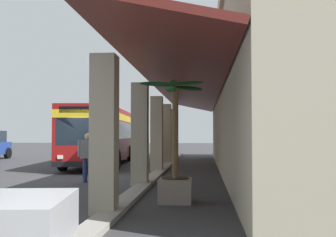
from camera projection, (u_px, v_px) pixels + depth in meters
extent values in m
plane|color=#38383A|center=(289.00, 178.00, 16.38)|extent=(120.00, 120.00, 0.00)
cube|color=#9E998E|center=(161.00, 170.00, 19.09)|extent=(30.57, 0.50, 0.12)
cube|color=#B2A88E|center=(173.00, 134.00, 29.32)|extent=(0.55, 0.55, 3.52)
cube|color=#B2A88E|center=(166.00, 134.00, 24.25)|extent=(0.55, 0.55, 3.52)
cube|color=#B2A88E|center=(157.00, 134.00, 19.17)|extent=(0.55, 0.55, 3.52)
cube|color=#B2A88E|center=(140.00, 134.00, 14.10)|extent=(0.55, 0.55, 3.52)
cube|color=#B2A88E|center=(104.00, 134.00, 9.03)|extent=(0.55, 0.55, 3.52)
cube|color=#5B1E19|center=(185.00, 89.00, 19.14)|extent=(25.47, 3.16, 0.82)
cube|color=#19232D|center=(220.00, 142.00, 18.91)|extent=(21.40, 0.08, 2.40)
cube|color=maroon|center=(102.00, 134.00, 23.26)|extent=(11.17, 3.40, 2.75)
cube|color=yellow|center=(102.00, 118.00, 23.29)|extent=(11.19, 3.42, 0.36)
cube|color=#19232D|center=(103.00, 130.00, 23.57)|extent=(9.41, 3.29, 0.90)
cube|color=#19232D|center=(81.00, 132.00, 17.80)|extent=(0.23, 2.24, 1.20)
cube|color=black|center=(81.00, 110.00, 17.82)|extent=(0.21, 1.94, 0.28)
cube|color=black|center=(80.00, 164.00, 17.61)|extent=(0.39, 2.46, 0.24)
cube|color=silver|center=(101.00, 157.00, 17.70)|extent=(0.08, 0.24, 0.16)
cube|color=silver|center=(60.00, 157.00, 17.71)|extent=(0.08, 0.24, 0.16)
cube|color=silver|center=(107.00, 110.00, 24.81)|extent=(2.53, 1.97, 0.24)
cylinder|color=black|center=(116.00, 160.00, 19.57)|extent=(1.00, 0.30, 1.00)
cylinder|color=black|center=(63.00, 160.00, 19.59)|extent=(1.00, 0.30, 1.00)
cylinder|color=black|center=(130.00, 153.00, 26.28)|extent=(1.00, 0.30, 1.00)
cylinder|color=black|center=(91.00, 153.00, 26.30)|extent=(1.00, 0.30, 1.00)
cylinder|color=black|center=(8.00, 153.00, 29.01)|extent=(0.76, 0.26, 0.76)
cylinder|color=black|center=(32.00, 228.00, 6.27)|extent=(0.64, 0.22, 0.64)
cylinder|color=navy|center=(90.00, 171.00, 14.60)|extent=(0.16, 0.16, 0.88)
cylinder|color=navy|center=(85.00, 170.00, 14.74)|extent=(0.16, 0.16, 0.88)
cube|color=gray|center=(88.00, 149.00, 14.70)|extent=(0.38, 0.56, 0.66)
sphere|color=beige|center=(88.00, 136.00, 14.71)|extent=(0.24, 0.24, 0.24)
cylinder|color=gray|center=(96.00, 148.00, 14.72)|extent=(0.09, 0.09, 0.60)
cylinder|color=gray|center=(79.00, 148.00, 14.67)|extent=(0.09, 0.09, 0.60)
cube|color=gray|center=(175.00, 191.00, 10.49)|extent=(0.83, 0.83, 0.61)
cylinder|color=#332319|center=(175.00, 178.00, 10.50)|extent=(0.71, 0.71, 0.02)
cylinder|color=brown|center=(175.00, 135.00, 10.54)|extent=(0.16, 0.16, 2.24)
ellipsoid|color=#195123|center=(173.00, 83.00, 10.08)|extent=(1.03, 0.24, 0.16)
ellipsoid|color=#195123|center=(189.00, 83.00, 10.47)|extent=(0.39, 0.78, 0.16)
ellipsoid|color=#195123|center=(189.00, 88.00, 10.82)|extent=(0.69, 0.82, 0.18)
ellipsoid|color=#195123|center=(171.00, 89.00, 10.92)|extent=(0.74, 0.48, 0.18)
ellipsoid|color=#195123|center=(158.00, 84.00, 10.41)|extent=(0.62, 0.97, 0.15)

